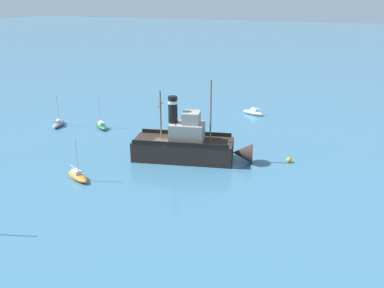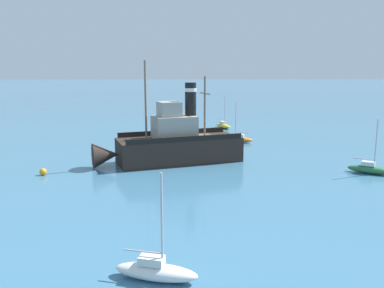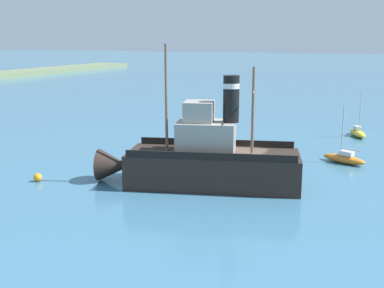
{
  "view_description": "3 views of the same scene",
  "coord_description": "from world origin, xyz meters",
  "px_view_note": "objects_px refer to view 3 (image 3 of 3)",
  "views": [
    {
      "loc": [
        40.06,
        22.43,
        18.74
      ],
      "look_at": [
        -1.2,
        3.37,
        2.23
      ],
      "focal_mm": 38.0,
      "sensor_mm": 36.0,
      "label": 1
    },
    {
      "loc": [
        -40.91,
        3.63,
        9.19
      ],
      "look_at": [
        -0.12,
        0.68,
        1.52
      ],
      "focal_mm": 38.0,
      "sensor_mm": 36.0,
      "label": 2
    },
    {
      "loc": [
        -32.08,
        -9.86,
        10.29
      ],
      "look_at": [
        -1.4,
        3.71,
        2.85
      ],
      "focal_mm": 45.0,
      "sensor_mm": 36.0,
      "label": 3
    }
  ],
  "objects_px": {
    "old_tugboat": "(204,160)",
    "sailboat_orange": "(344,158)",
    "mooring_buoy": "(38,177)",
    "sailboat_yellow": "(358,132)"
  },
  "relations": [
    {
      "from": "old_tugboat",
      "to": "sailboat_orange",
      "type": "height_order",
      "value": "old_tugboat"
    },
    {
      "from": "old_tugboat",
      "to": "sailboat_orange",
      "type": "relative_size",
      "value": 3.02
    },
    {
      "from": "sailboat_orange",
      "to": "mooring_buoy",
      "type": "xyz_separation_m",
      "value": [
        -14.53,
        19.85,
        -0.12
      ]
    },
    {
      "from": "sailboat_orange",
      "to": "mooring_buoy",
      "type": "height_order",
      "value": "sailboat_orange"
    },
    {
      "from": "sailboat_orange",
      "to": "old_tugboat",
      "type": "bearing_deg",
      "value": 141.09
    },
    {
      "from": "sailboat_orange",
      "to": "sailboat_yellow",
      "type": "bearing_deg",
      "value": 0.19
    },
    {
      "from": "sailboat_yellow",
      "to": "mooring_buoy",
      "type": "height_order",
      "value": "sailboat_yellow"
    },
    {
      "from": "old_tugboat",
      "to": "sailboat_yellow",
      "type": "bearing_deg",
      "value": -20.27
    },
    {
      "from": "sailboat_orange",
      "to": "sailboat_yellow",
      "type": "relative_size",
      "value": 1.0
    },
    {
      "from": "old_tugboat",
      "to": "sailboat_orange",
      "type": "bearing_deg",
      "value": -38.91
    }
  ]
}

